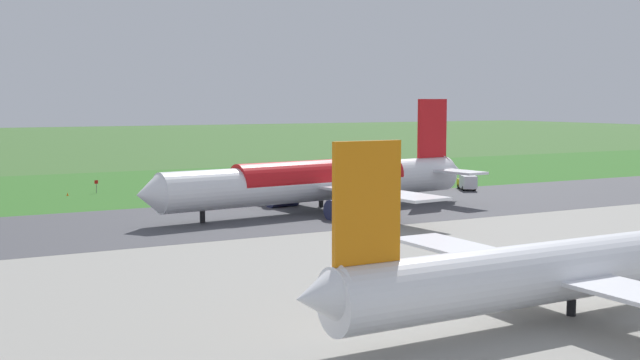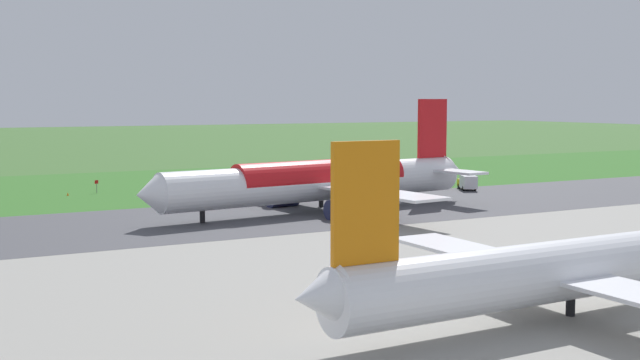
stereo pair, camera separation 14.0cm
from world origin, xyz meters
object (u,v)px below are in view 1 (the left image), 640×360
at_px(airliner_main, 322,181).
at_px(airliner_parked_mid, 570,268).
at_px(traffic_cone_orange, 68,194).
at_px(service_truck_baggage, 467,182).
at_px(no_stopping_sign, 96,185).

relative_size(airliner_main, airliner_parked_mid, 1.21).
height_order(airliner_main, traffic_cone_orange, airliner_main).
relative_size(service_truck_baggage, traffic_cone_orange, 11.29).
bearing_deg(traffic_cone_orange, airliner_parked_mid, 100.72).
bearing_deg(service_truck_baggage, airliner_parked_mid, 56.28).
xyz_separation_m(service_truck_baggage, traffic_cone_orange, (63.01, -24.45, -1.13)).
distance_m(airliner_main, traffic_cone_orange, 45.89).
bearing_deg(airliner_parked_mid, traffic_cone_orange, -79.28).
height_order(service_truck_baggage, no_stopping_sign, service_truck_baggage).
bearing_deg(airliner_parked_mid, service_truck_baggage, -123.72).
bearing_deg(airliner_main, traffic_cone_orange, -52.40).
relative_size(airliner_parked_mid, no_stopping_sign, 20.20).
bearing_deg(no_stopping_sign, airliner_parked_mid, 97.56).
xyz_separation_m(no_stopping_sign, traffic_cone_orange, (5.03, 1.55, -1.06)).
bearing_deg(service_truck_baggage, no_stopping_sign, -24.15).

